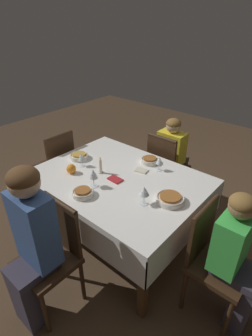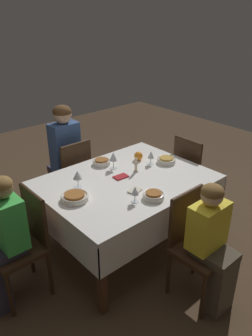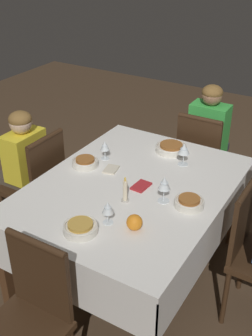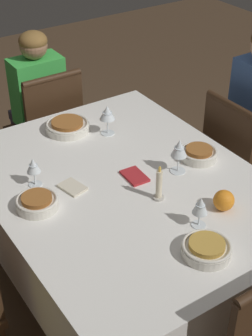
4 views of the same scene
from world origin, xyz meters
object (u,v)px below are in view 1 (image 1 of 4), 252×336
person_child_green (237,259)px  wine_glass_west (81,157)px  bowl_east (170,199)px  bowl_north (150,160)px  wine_glass_south (93,174)px  candle_centerpiece (101,167)px  wine_glass_north (159,161)px  napkin_red_folded (141,170)px  chair_south (53,251)px  bowl_west (80,156)px  dining_table (119,185)px  person_child_yellow (173,155)px  chair_west (57,164)px  napkin_spare_side (115,179)px  person_adult_denim (31,242)px  bowl_south (83,193)px  chair_east (213,257)px  chair_north (165,165)px  orange_fruit (71,169)px  wine_glass_east (144,191)px

person_child_green → wine_glass_west: size_ratio=7.86×
bowl_east → bowl_north: size_ratio=1.28×
wine_glass_south → candle_centerpiece: 0.23m
wine_glass_north → napkin_red_folded: size_ratio=1.04×
chair_south → bowl_west: (-0.62, 0.81, 0.25)m
dining_table → bowl_north: size_ratio=8.48×
wine_glass_south → wine_glass_north: (0.26, 0.59, -0.02)m
chair_south → person_child_yellow: person_child_yellow is taller
chair_west → bowl_north: bearing=110.8°
wine_glass_west → napkin_spare_side: 0.42m
chair_south → wine_glass_north: size_ratio=6.61×
bowl_north → wine_glass_north: 0.18m
chair_south → person_adult_denim: (-0.00, -0.14, 0.20)m
bowl_south → chair_west: bearing=157.0°
chair_east → wine_glass_north: (-0.78, 0.43, 0.32)m
bowl_west → candle_centerpiece: bearing=-9.1°
person_adult_denim → wine_glass_north: person_adult_denim is taller
chair_north → person_child_yellow: 0.17m
orange_fruit → person_adult_denim: bearing=-57.4°
person_adult_denim → bowl_west: person_adult_denim is taller
napkin_red_folded → bowl_south: bearing=-100.9°
wine_glass_east → candle_centerpiece: (-0.58, 0.11, -0.05)m
orange_fruit → wine_glass_north: bearing=44.6°
bowl_south → chair_east: bearing=17.0°
person_adult_denim → person_child_yellow: (-0.08, 1.90, -0.13)m
person_child_yellow → bowl_east: person_child_yellow is taller
wine_glass_south → wine_glass_north: bearing=65.9°
chair_east → wine_glass_east: chair_east is taller
wine_glass_south → chair_south: bearing=-76.1°
chair_west → wine_glass_west: bearing=81.3°
orange_fruit → wine_glass_west: bearing=99.6°
chair_north → wine_glass_north: size_ratio=6.61×
chair_west → orange_fruit: 0.70m
person_adult_denim → wine_glass_south: (-0.14, 0.70, 0.14)m
chair_west → bowl_west: chair_west is taller
chair_south → chair_west: bearing=142.6°
bowl_south → bowl_east: same height
bowl_north → orange_fruit: orange_fruit is taller
person_child_yellow → chair_east: bearing=133.2°
chair_south → candle_centerpiece: chair_south is taller
wine_glass_south → bowl_west: wine_glass_south is taller
wine_glass_south → bowl_east: size_ratio=0.74×
bowl_north → wine_glass_north: size_ratio=1.30×
chair_south → chair_north: bearing=93.0°
dining_table → napkin_red_folded: bearing=67.4°
dining_table → bowl_south: (-0.03, -0.40, 0.11)m
dining_table → person_child_yellow: 0.96m
bowl_south → orange_fruit: (-0.35, 0.16, 0.02)m
dining_table → wine_glass_west: 0.45m
chair_east → napkin_spare_side: bearing=88.2°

